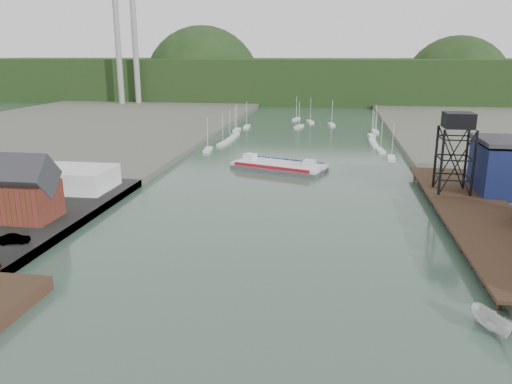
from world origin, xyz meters
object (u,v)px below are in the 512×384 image
(lift_tower, at_px, (458,125))
(motorboat, at_px, (492,322))
(harbor_building, at_px, (19,194))
(chain_ferry, at_px, (279,166))

(lift_tower, bearing_deg, motorboat, -97.03)
(lift_tower, bearing_deg, harbor_building, -160.02)
(harbor_building, xyz_separation_m, lift_tower, (77.00, 28.00, 9.56))
(harbor_building, distance_m, motorboat, 74.56)
(harbor_building, bearing_deg, chain_ferry, 52.74)
(chain_ferry, bearing_deg, motorboat, -47.77)
(harbor_building, height_order, motorboat, harbor_building)
(harbor_building, relative_size, chain_ferry, 0.47)
(chain_ferry, distance_m, motorboat, 81.10)
(harbor_building, height_order, lift_tower, lift_tower)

